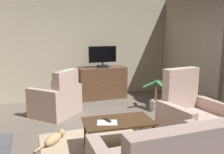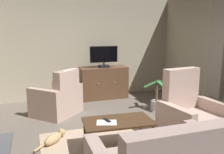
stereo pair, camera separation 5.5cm
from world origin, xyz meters
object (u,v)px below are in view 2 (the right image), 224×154
(tv_remote, at_px, (107,120))
(cat, at_px, (54,138))
(tv_cabinet, at_px, (103,83))
(coffee_table, at_px, (118,124))
(folded_newspaper, at_px, (107,123))
(television, at_px, (104,56))
(armchair_in_far_corner, at_px, (58,100))
(potted_plant_small_fern_corner, at_px, (157,101))
(armchair_near_window, at_px, (190,118))

(tv_remote, xyz_separation_m, cat, (-0.76, 0.50, -0.40))
(tv_cabinet, xyz_separation_m, tv_remote, (-0.80, -2.83, 0.08))
(coffee_table, xyz_separation_m, folded_newspaper, (-0.19, -0.03, 0.05))
(television, bearing_deg, cat, -124.33)
(tv_cabinet, relative_size, tv_remote, 7.49)
(folded_newspaper, height_order, armchair_in_far_corner, armchair_in_far_corner)
(armchair_in_far_corner, distance_m, cat, 1.41)
(potted_plant_small_fern_corner, bearing_deg, folded_newspaper, -138.31)
(armchair_in_far_corner, xyz_separation_m, potted_plant_small_fern_corner, (2.23, -0.41, -0.14))
(television, relative_size, tv_remote, 4.46)
(television, height_order, tv_remote, television)
(tv_cabinet, height_order, cat, tv_cabinet)
(television, height_order, armchair_near_window, television)
(armchair_near_window, bearing_deg, coffee_table, 179.03)
(armchair_in_far_corner, bearing_deg, television, 34.23)
(armchair_in_far_corner, bearing_deg, coffee_table, -69.62)
(coffee_table, xyz_separation_m, armchair_in_far_corner, (-0.71, 1.91, -0.09))
(television, relative_size, armchair_in_far_corner, 0.62)
(tv_cabinet, relative_size, television, 1.68)
(tv_remote, height_order, cat, tv_remote)
(tv_cabinet, bearing_deg, television, -90.00)
(tv_remote, bearing_deg, folded_newspaper, 146.78)
(tv_cabinet, bearing_deg, folded_newspaper, -105.82)
(coffee_table, xyz_separation_m, tv_remote, (-0.16, 0.04, 0.06))
(tv_cabinet, bearing_deg, cat, -123.72)
(tv_cabinet, distance_m, cat, 2.82)
(armchair_near_window, relative_size, potted_plant_small_fern_corner, 1.40)
(television, bearing_deg, armchair_near_window, -76.37)
(tv_cabinet, distance_m, television, 0.76)
(armchair_near_window, bearing_deg, potted_plant_small_fern_corner, 82.27)
(cat, bearing_deg, tv_remote, -33.16)
(television, relative_size, potted_plant_small_fern_corner, 0.89)
(television, distance_m, potted_plant_small_fern_corner, 1.86)
(potted_plant_small_fern_corner, bearing_deg, armchair_in_far_corner, 169.70)
(tv_remote, bearing_deg, potted_plant_small_fern_corner, -61.24)
(television, bearing_deg, armchair_in_far_corner, -145.77)
(folded_newspaper, relative_size, armchair_in_far_corner, 0.25)
(tv_remote, bearing_deg, coffee_table, -115.37)
(folded_newspaper, relative_size, armchair_near_window, 0.25)
(tv_remote, xyz_separation_m, armchair_in_far_corner, (-0.54, 1.87, -0.15))
(tv_cabinet, bearing_deg, armchair_in_far_corner, -144.25)
(tv_cabinet, xyz_separation_m, armchair_near_window, (0.69, -2.89, -0.04))
(tv_cabinet, height_order, tv_remote, tv_cabinet)
(tv_remote, distance_m, armchair_in_far_corner, 1.95)
(television, relative_size, coffee_table, 0.69)
(television, relative_size, armchair_near_window, 0.64)
(tv_remote, relative_size, armchair_near_window, 0.14)
(folded_newspaper, height_order, cat, folded_newspaper)
(tv_cabinet, relative_size, folded_newspaper, 4.25)
(potted_plant_small_fern_corner, bearing_deg, coffee_table, -135.51)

